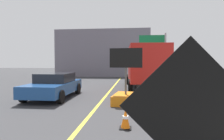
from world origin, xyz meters
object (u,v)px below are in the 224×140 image
at_px(roadwork_sign, 189,110).
at_px(pickup_car, 54,85).
at_px(arrow_board_trailer, 126,94).
at_px(highway_guide_sign, 158,48).
at_px(traffic_cone_mid_lane, 125,119).
at_px(box_truck, 145,66).

height_order(roadwork_sign, pickup_car, roadwork_sign).
bearing_deg(pickup_car, arrow_board_trailer, -15.07).
xyz_separation_m(arrow_board_trailer, highway_guide_sign, (2.84, 10.97, 2.94)).
distance_m(roadwork_sign, traffic_cone_mid_lane, 3.76).
relative_size(arrow_board_trailer, box_truck, 0.35).
bearing_deg(pickup_car, box_truck, 39.34).
height_order(arrow_board_trailer, pickup_car, arrow_board_trailer).
bearing_deg(roadwork_sign, arrow_board_trailer, 98.38).
bearing_deg(traffic_cone_mid_lane, arrow_board_trailer, 92.29).
xyz_separation_m(arrow_board_trailer, pickup_car, (-4.12, 1.11, 0.22)).
xyz_separation_m(arrow_board_trailer, box_truck, (1.24, 5.50, 1.26)).
height_order(roadwork_sign, box_truck, box_truck).
height_order(roadwork_sign, traffic_cone_mid_lane, roadwork_sign).
bearing_deg(roadwork_sign, highway_guide_sign, 84.27).
relative_size(roadwork_sign, arrow_board_trailer, 0.86).
xyz_separation_m(pickup_car, traffic_cone_mid_lane, (4.26, -4.66, -0.40)).
height_order(box_truck, traffic_cone_mid_lane, box_truck).
distance_m(pickup_car, traffic_cone_mid_lane, 6.33).
distance_m(arrow_board_trailer, box_truck, 5.77).
height_order(box_truck, pickup_car, box_truck).
relative_size(arrow_board_trailer, pickup_car, 0.61).
bearing_deg(traffic_cone_mid_lane, highway_guide_sign, 79.49).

